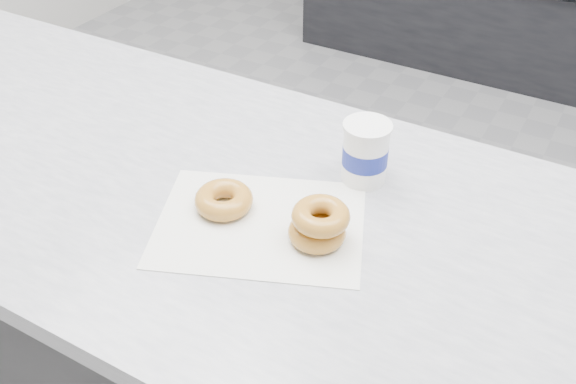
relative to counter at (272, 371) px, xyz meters
name	(u,v)px	position (x,y,z in m)	size (l,w,h in m)	color
ground	(370,323)	(0.00, 0.60, -0.45)	(5.00, 5.00, 0.00)	gray
counter	(272,371)	(0.00, 0.00, 0.00)	(3.06, 0.76, 0.90)	#333335
wax_paper	(260,224)	(0.01, -0.04, 0.45)	(0.34, 0.26, 0.00)	silver
donut_single	(224,200)	(-0.06, -0.04, 0.47)	(0.10, 0.10, 0.03)	#B67832
donut_stack	(319,224)	(0.11, -0.03, 0.48)	(0.10, 0.10, 0.06)	#B67832
coffee_cup	(365,152)	(0.11, 0.16, 0.51)	(0.09, 0.09, 0.12)	white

